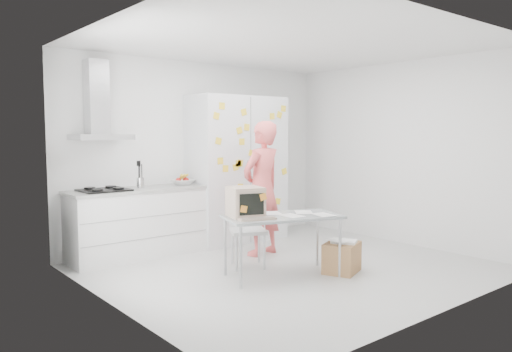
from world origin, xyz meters
TOP-DOWN VIEW (x-y plane):
  - floor at (0.00, 0.00)m, footprint 4.50×4.00m
  - walls at (0.00, 0.72)m, footprint 4.52×4.01m
  - ceiling at (0.00, 0.00)m, footprint 4.50×4.00m
  - counter_run at (-1.20, 1.70)m, footprint 1.84×0.63m
  - range_hood at (-1.65, 1.84)m, footprint 0.70×0.48m
  - tall_cabinet at (0.45, 1.67)m, footprint 1.50×0.68m
  - person at (0.16, 0.75)m, footprint 0.72×0.54m
  - desk at (-0.57, -0.08)m, footprint 1.46×1.04m
  - chair at (-0.34, 0.43)m, footprint 0.57×0.57m
  - cardboard_box at (0.34, -0.52)m, footprint 0.54×0.50m

SIDE VIEW (x-z plane):
  - floor at x=0.00m, z-range -0.02..0.00m
  - cardboard_box at x=0.34m, z-range -0.01..0.38m
  - counter_run at x=-1.20m, z-range -0.17..1.11m
  - chair at x=-0.34m, z-range 0.06..0.99m
  - desk at x=-0.57m, z-range 0.27..1.32m
  - person at x=0.16m, z-range 0.00..1.81m
  - tall_cabinet at x=0.45m, z-range 0.00..2.20m
  - walls at x=0.00m, z-range 0.00..2.70m
  - range_hood at x=-1.65m, z-range 1.45..2.46m
  - ceiling at x=0.00m, z-range 2.69..2.71m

